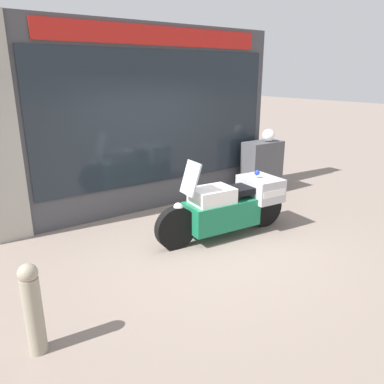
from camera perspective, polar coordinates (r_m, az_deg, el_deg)
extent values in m
plane|color=gray|center=(5.93, 1.32, -7.74)|extent=(60.00, 60.00, 0.00)
cube|color=#424247|center=(7.12, -8.25, 10.66)|extent=(5.90, 0.40, 3.40)
cube|color=#1E262D|center=(7.11, -4.60, 11.18)|extent=(4.81, 0.02, 2.40)
cube|color=red|center=(7.09, -4.88, 22.64)|extent=(4.33, 0.03, 0.32)
cube|color=slate|center=(7.59, -5.45, 0.17)|extent=(4.59, 0.30, 0.55)
cube|color=silver|center=(7.48, -6.20, 7.37)|extent=(4.59, 0.02, 1.38)
cube|color=beige|center=(7.27, -5.83, 12.53)|extent=(4.59, 0.30, 0.02)
cube|color=navy|center=(6.69, -16.88, 11.80)|extent=(0.18, 0.04, 0.06)
cube|color=black|center=(7.27, -5.84, 12.84)|extent=(0.18, 0.04, 0.06)
cube|color=maroon|center=(8.06, 3.36, 13.36)|extent=(0.18, 0.04, 0.06)
cube|color=yellow|center=(6.86, -15.70, 1.26)|extent=(0.19, 0.03, 0.27)
cube|color=red|center=(7.42, -5.29, 3.07)|extent=(0.19, 0.03, 0.27)
cube|color=white|center=(8.20, 3.43, 4.50)|extent=(0.19, 0.02, 0.27)
cylinder|color=black|center=(5.64, -2.47, -5.49)|extent=(0.66, 0.19, 0.65)
cylinder|color=black|center=(6.58, 11.03, -2.37)|extent=(0.66, 0.19, 0.65)
cube|color=#19754C|center=(6.02, 4.49, -3.28)|extent=(1.22, 0.61, 0.44)
cube|color=white|center=(5.81, 3.09, -0.66)|extent=(0.68, 0.52, 0.26)
cube|color=black|center=(6.06, 6.66, 0.22)|extent=(0.72, 0.44, 0.10)
cube|color=#B7B7BC|center=(6.38, 10.35, 0.57)|extent=(0.57, 0.73, 0.38)
cube|color=white|center=(6.38, 10.35, 0.57)|extent=(0.52, 0.74, 0.11)
cube|color=#B2BCC6|center=(5.52, -0.21, 2.10)|extent=(0.20, 0.38, 0.49)
sphere|color=white|center=(5.54, -2.13, -2.34)|extent=(0.14, 0.14, 0.14)
sphere|color=blue|center=(6.25, 9.89, 2.91)|extent=(0.09, 0.09, 0.09)
cube|color=#4C4C51|center=(8.37, 10.60, 3.70)|extent=(0.87, 0.45, 1.14)
sphere|color=white|center=(8.26, 11.57, 8.46)|extent=(0.27, 0.27, 0.27)
cylinder|color=gray|center=(3.94, -22.94, -16.98)|extent=(0.17, 0.17, 0.79)
sphere|color=gray|center=(3.71, -23.77, -11.27)|extent=(0.18, 0.18, 0.18)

